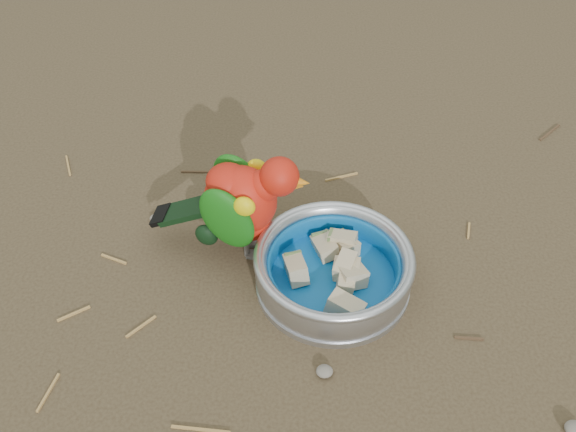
{
  "coord_description": "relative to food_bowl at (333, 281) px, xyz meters",
  "views": [
    {
      "loc": [
        -0.07,
        -0.5,
        0.68
      ],
      "look_at": [
        -0.07,
        0.13,
        0.08
      ],
      "focal_mm": 40.0,
      "sensor_mm": 36.0,
      "label": 1
    }
  ],
  "objects": [
    {
      "name": "ground_debris",
      "position": [
        0.04,
        -0.02,
        -0.01
      ],
      "size": [
        0.9,
        0.8,
        0.01
      ],
      "primitive_type": null,
      "color": "#AB8145",
      "rests_on": "ground"
    },
    {
      "name": "lory_parrot",
      "position": [
        -0.12,
        0.07,
        0.07
      ],
      "size": [
        0.22,
        0.13,
        0.16
      ],
      "primitive_type": null,
      "rotation": [
        0.0,
        0.0,
        -1.75
      ],
      "color": "red",
      "rests_on": "ground"
    },
    {
      "name": "fruit_wedges",
      "position": [
        -0.0,
        0.0,
        0.02
      ],
      "size": [
        0.13,
        0.13,
        0.03
      ],
      "primitive_type": null,
      "color": "tan",
      "rests_on": "food_bowl"
    },
    {
      "name": "bowl_wall",
      "position": [
        0.0,
        0.0,
        0.03
      ],
      "size": [
        0.21,
        0.21,
        0.04
      ],
      "primitive_type": null,
      "color": "#B2B2BA",
      "rests_on": "food_bowl"
    },
    {
      "name": "ground",
      "position": [
        0.01,
        -0.08,
        -0.01
      ],
      "size": [
        60.0,
        60.0,
        0.0
      ],
      "primitive_type": "plane",
      "color": "#473826"
    },
    {
      "name": "food_bowl",
      "position": [
        0.0,
        0.0,
        0.0
      ],
      "size": [
        0.21,
        0.21,
        0.02
      ],
      "primitive_type": "cylinder",
      "color": "#B2B2BA",
      "rests_on": "ground"
    }
  ]
}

